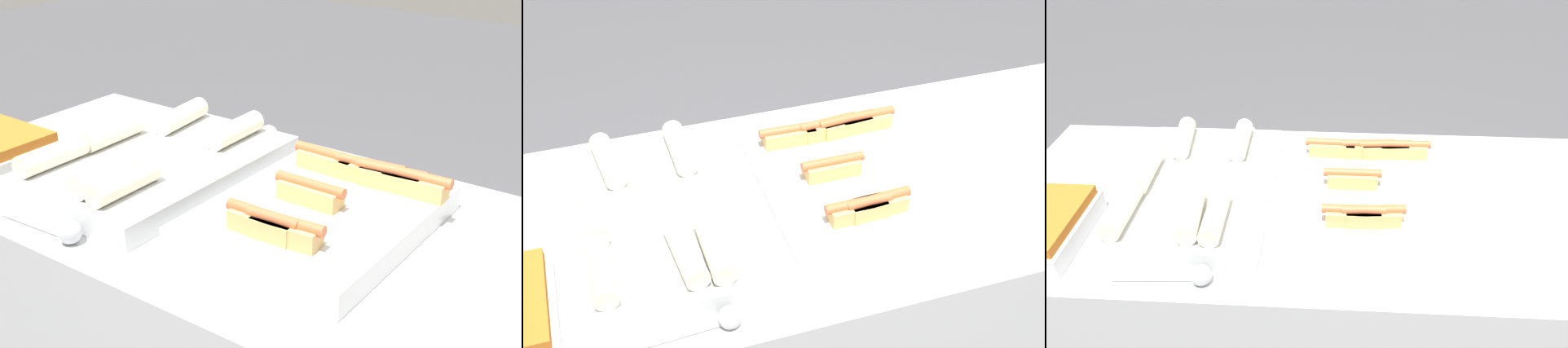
{
  "view_description": "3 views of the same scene",
  "coord_description": "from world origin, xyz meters",
  "views": [
    {
      "loc": [
        0.64,
        -1.05,
        1.52
      ],
      "look_at": [
        -0.11,
        0.0,
        0.95
      ],
      "focal_mm": 50.0,
      "sensor_mm": 36.0,
      "label": 1
    },
    {
      "loc": [
        -0.5,
        -1.19,
        1.93
      ],
      "look_at": [
        -0.11,
        0.0,
        0.95
      ],
      "focal_mm": 50.0,
      "sensor_mm": 36.0,
      "label": 2
    },
    {
      "loc": [
        -0.05,
        -1.06,
        1.66
      ],
      "look_at": [
        -0.11,
        0.0,
        0.95
      ],
      "focal_mm": 35.0,
      "sensor_mm": 36.0,
      "label": 3
    }
  ],
  "objects": [
    {
      "name": "tray_hotdogs",
      "position": [
        0.02,
        0.01,
        0.9
      ],
      "size": [
        0.38,
        0.48,
        0.1
      ],
      "color": "silver",
      "rests_on": "counter"
    },
    {
      "name": "serving_spoon_near",
      "position": [
        -0.33,
        -0.31,
        0.89
      ],
      "size": [
        0.22,
        0.05,
        0.05
      ],
      "color": "#B2B5BA",
      "rests_on": "counter"
    },
    {
      "name": "tray_wraps",
      "position": [
        -0.4,
        -0.0,
        0.9
      ],
      "size": [
        0.37,
        0.56,
        0.1
      ],
      "color": "silver",
      "rests_on": "counter"
    },
    {
      "name": "counter",
      "position": [
        0.0,
        0.0,
        0.43
      ],
      "size": [
        1.83,
        0.73,
        0.87
      ],
      "color": "silver",
      "rests_on": "ground_plane"
    },
    {
      "name": "serving_spoon_far",
      "position": [
        -0.33,
        0.31,
        0.89
      ],
      "size": [
        0.23,
        0.05,
        0.05
      ],
      "color": "#B2B5BA",
      "rests_on": "counter"
    }
  ]
}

